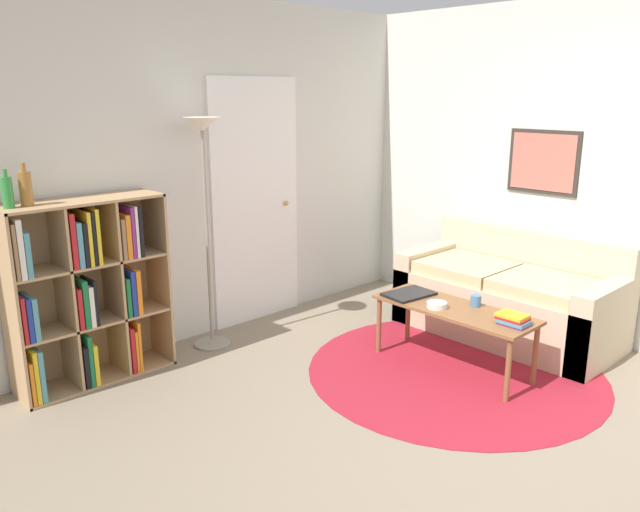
% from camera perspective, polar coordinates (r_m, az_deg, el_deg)
% --- Properties ---
extents(ground_plane, '(14.00, 14.00, 0.00)m').
position_cam_1_polar(ground_plane, '(3.64, 16.93, -17.49)').
color(ground_plane, gray).
extents(wall_back, '(7.00, 0.11, 2.60)m').
position_cam_1_polar(wall_back, '(4.99, -9.59, 7.52)').
color(wall_back, silver).
rests_on(wall_back, ground_plane).
extents(wall_right, '(0.08, 5.66, 2.60)m').
position_cam_1_polar(wall_right, '(5.54, 16.58, 7.97)').
color(wall_right, silver).
rests_on(wall_right, ground_plane).
extents(rug, '(2.06, 2.06, 0.01)m').
position_cam_1_polar(rug, '(4.55, 12.20, -10.21)').
color(rug, maroon).
rests_on(rug, ground_plane).
extents(bookshelf, '(1.02, 0.34, 1.24)m').
position_cam_1_polar(bookshelf, '(4.39, -20.73, -2.95)').
color(bookshelf, tan).
rests_on(bookshelf, ground_plane).
extents(floor_lamp, '(0.28, 0.28, 1.73)m').
position_cam_1_polar(floor_lamp, '(4.61, -10.57, 8.12)').
color(floor_lamp, gray).
rests_on(floor_lamp, ground_plane).
extents(couch, '(0.82, 1.68, 0.81)m').
position_cam_1_polar(couch, '(5.24, 17.08, -3.73)').
color(couch, '#CCB793').
rests_on(couch, ground_plane).
extents(coffee_table, '(0.42, 1.15, 0.45)m').
position_cam_1_polar(coffee_table, '(4.46, 12.15, -5.23)').
color(coffee_table, brown).
rests_on(coffee_table, ground_plane).
extents(laptop, '(0.38, 0.28, 0.02)m').
position_cam_1_polar(laptop, '(4.63, 8.13, -3.46)').
color(laptop, black).
rests_on(laptop, coffee_table).
extents(bowl, '(0.14, 0.14, 0.04)m').
position_cam_1_polar(bowl, '(4.40, 10.64, -4.43)').
color(bowl, silver).
rests_on(bowl, coffee_table).
extents(book_stack_on_table, '(0.15, 0.20, 0.07)m').
position_cam_1_polar(book_stack_on_table, '(4.21, 17.26, -5.58)').
color(book_stack_on_table, '#7F287A').
rests_on(book_stack_on_table, coffee_table).
extents(cup, '(0.07, 0.07, 0.08)m').
position_cam_1_polar(cup, '(4.48, 14.05, -4.00)').
color(cup, teal).
rests_on(cup, coffee_table).
extents(bottle_left, '(0.06, 0.06, 0.23)m').
position_cam_1_polar(bottle_left, '(4.10, -26.68, 5.25)').
color(bottle_left, '#2D8438').
rests_on(bottle_left, bookshelf).
extents(bottle_middle, '(0.07, 0.07, 0.26)m').
position_cam_1_polar(bottle_middle, '(4.13, -25.33, 5.63)').
color(bottle_middle, olive).
rests_on(bottle_middle, bookshelf).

